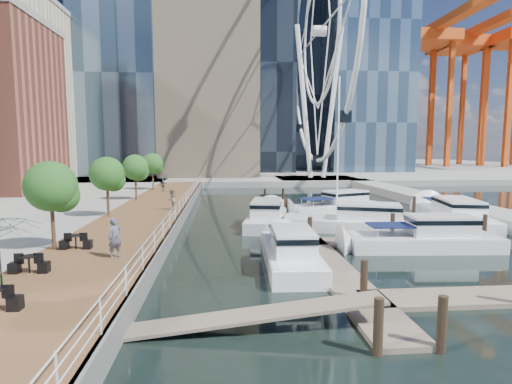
{
  "coord_description": "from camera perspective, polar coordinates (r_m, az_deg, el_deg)",
  "views": [
    {
      "loc": [
        -2.63,
        -17.12,
        6.26
      ],
      "look_at": [
        -0.16,
        12.17,
        3.0
      ],
      "focal_mm": 28.0,
      "sensor_mm": 36.0,
      "label": 1
    }
  ],
  "objects": [
    {
      "name": "ground",
      "position": [
        18.41,
        3.8,
        -13.56
      ],
      "size": [
        520.0,
        520.0,
        0.0
      ],
      "primitive_type": "plane",
      "color": "black",
      "rests_on": "ground"
    },
    {
      "name": "boardwalk",
      "position": [
        33.25,
        -15.82,
        -3.89
      ],
      "size": [
        6.0,
        60.0,
        1.0
      ],
      "primitive_type": "cube",
      "color": "brown",
      "rests_on": "ground"
    },
    {
      "name": "seawall",
      "position": [
        32.8,
        -10.66,
        -3.89
      ],
      "size": [
        0.25,
        60.0,
        1.0
      ],
      "primitive_type": "cube",
      "color": "#595954",
      "rests_on": "ground"
    },
    {
      "name": "land_far",
      "position": [
        119.29,
        -3.55,
        3.55
      ],
      "size": [
        200.0,
        114.0,
        1.0
      ],
      "primitive_type": "cube",
      "color": "gray",
      "rests_on": "ground"
    },
    {
      "name": "breakwater",
      "position": [
        43.85,
        26.33,
        -1.88
      ],
      "size": [
        4.0,
        60.0,
        1.0
      ],
      "primitive_type": "cube",
      "color": "gray",
      "rests_on": "ground"
    },
    {
      "name": "pier",
      "position": [
        71.32,
        8.69,
        1.62
      ],
      "size": [
        14.0,
        12.0,
        1.0
      ],
      "primitive_type": "cube",
      "color": "gray",
      "rests_on": "ground"
    },
    {
      "name": "railing",
      "position": [
        32.65,
        -10.87,
        -2.12
      ],
      "size": [
        0.1,
        60.0,
        1.05
      ],
      "primitive_type": null,
      "color": "white",
      "rests_on": "boardwalk"
    },
    {
      "name": "floating_docks",
      "position": [
        29.66,
        16.29,
        -5.14
      ],
      "size": [
        16.0,
        34.0,
        2.6
      ],
      "color": "#6D6051",
      "rests_on": "ground"
    },
    {
      "name": "ferris_wheel",
      "position": [
        73.76,
        9.04,
        21.71
      ],
      "size": [
        5.8,
        45.6,
        47.8
      ],
      "color": "white",
      "rests_on": "ground"
    },
    {
      "name": "port_cranes",
      "position": [
        133.61,
        27.57,
        11.53
      ],
      "size": [
        40.0,
        52.0,
        38.0
      ],
      "color": "#D84C14",
      "rests_on": "ground"
    },
    {
      "name": "street_trees",
      "position": [
        32.39,
        -20.53,
        2.44
      ],
      "size": [
        2.6,
        42.6,
        4.6
      ],
      "color": "#3F2B1C",
      "rests_on": "ground"
    },
    {
      "name": "cafe_tables",
      "position": [
        17.69,
        -31.23,
        -10.66
      ],
      "size": [
        2.5,
        13.7,
        0.74
      ],
      "color": "black",
      "rests_on": "ground"
    },
    {
      "name": "yacht_foreground",
      "position": [
        26.92,
        22.7,
        -7.62
      ],
      "size": [
        10.19,
        3.34,
        2.15
      ],
      "primitive_type": null,
      "rotation": [
        0.0,
        0.0,
        1.51
      ],
      "color": "silver",
      "rests_on": "ground"
    },
    {
      "name": "pedestrian_near",
      "position": [
        20.42,
        -19.49,
        -6.16
      ],
      "size": [
        0.84,
        0.81,
        1.95
      ],
      "primitive_type": "imported",
      "rotation": [
        0.0,
        0.0,
        0.71
      ],
      "color": "#4B4F65",
      "rests_on": "boardwalk"
    },
    {
      "name": "pedestrian_mid",
      "position": [
        34.64,
        -11.95,
        -1.06
      ],
      "size": [
        0.82,
        0.97,
        1.77
      ],
      "primitive_type": "imported",
      "rotation": [
        0.0,
        0.0,
        -1.76
      ],
      "color": "#7F6D58",
      "rests_on": "boardwalk"
    },
    {
      "name": "pedestrian_far",
      "position": [
        49.33,
        -13.14,
        0.95
      ],
      "size": [
        0.98,
        0.63,
        1.56
      ],
      "primitive_type": "imported",
      "rotation": [
        0.0,
        0.0,
        2.84
      ],
      "color": "#373F45",
      "rests_on": "boardwalk"
    },
    {
      "name": "moored_yachts",
      "position": [
        31.11,
        14.61,
        -5.49
      ],
      "size": [
        21.17,
        34.13,
        11.5
      ],
      "color": "white",
      "rests_on": "ground"
    }
  ]
}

